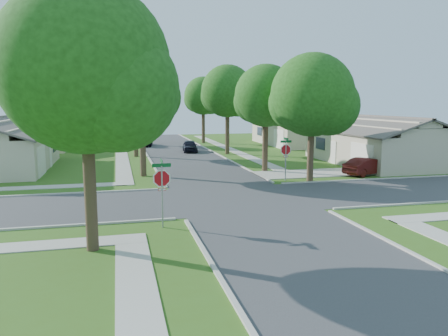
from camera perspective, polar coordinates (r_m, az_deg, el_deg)
name	(u,v)px	position (r m, az deg, el deg)	size (l,w,h in m)	color
ground	(238,199)	(24.60, 1.85, -4.03)	(100.00, 100.00, 0.00)	#355918
road_ns	(238,199)	(24.60, 1.85, -4.02)	(7.00, 100.00, 0.02)	#333335
sidewalk_ne	(228,149)	(50.99, 0.58, 2.56)	(1.20, 40.00, 0.04)	#9E9B91
sidewalk_nw	(121,151)	(49.41, -13.27, 2.14)	(1.20, 40.00, 0.04)	#9E9B91
driveway	(313,173)	(33.89, 11.52, -0.67)	(8.80, 3.60, 0.05)	#9E9B91
stop_sign_sw	(162,181)	(18.80, -8.12, -1.73)	(1.05, 0.80, 2.98)	gray
stop_sign_ne	(286,152)	(30.17, 8.07, 2.14)	(1.05, 0.80, 2.98)	gray
tree_e_near	(266,99)	(34.03, 5.56, 9.00)	(4.97, 4.80, 8.28)	#38281C
tree_e_mid	(228,94)	(45.54, 0.52, 9.69)	(5.59, 5.40, 9.21)	#38281C
tree_e_far	(204,98)	(58.22, -2.69, 9.17)	(5.17, 5.00, 8.72)	#38281C
tree_w_near	(142,92)	(32.18, -10.66, 9.76)	(5.38, 5.20, 8.97)	#38281C
tree_w_mid	(135,91)	(44.18, -11.56, 9.86)	(5.80, 5.60, 9.56)	#38281C
tree_w_far	(131,101)	(57.15, -12.08, 8.53)	(4.76, 4.60, 8.04)	#38281C
tree_sw_corner	(87,76)	(16.18, -17.48, 11.36)	(6.21, 6.00, 9.55)	#38281C
tree_ne_corner	(313,99)	(30.19, 11.53, 8.83)	(5.80, 5.60, 8.66)	#38281C
house_ne_near	(378,146)	(41.03, 19.53, 2.70)	(8.42, 13.60, 4.23)	#AFA38A
house_ne_far	(297,133)	(56.88, 9.55, 4.58)	(8.42, 13.60, 4.23)	#AFA38A
house_nw_far	(34,135)	(56.06, -23.57, 3.93)	(8.42, 13.60, 4.23)	#AFA38A
car_driveway	(367,166)	(34.13, 18.18, 0.21)	(1.38, 3.97, 1.31)	#4C120F
car_curb_east	(190,146)	(47.79, -4.47, 2.88)	(1.53, 3.79, 1.29)	black
car_curb_west	(145,141)	(55.14, -10.34, 3.55)	(1.86, 4.58, 1.33)	black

